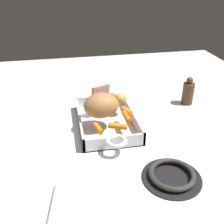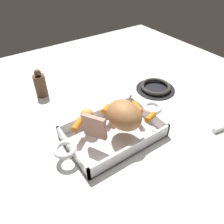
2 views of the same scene
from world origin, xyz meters
name	(u,v)px [view 1 (image 1 of 2)]	position (x,y,z in m)	size (l,w,h in m)	color
ground_plane	(107,125)	(0.00, 0.00, 0.00)	(1.68, 1.68, 0.00)	white
roasting_dish	(107,121)	(0.00, 0.00, 0.02)	(0.41, 0.21, 0.05)	silver
pork_roast	(101,105)	(-0.02, 0.02, 0.10)	(0.12, 0.10, 0.09)	#AB7141
roast_slice_thin	(101,95)	(0.07, 0.01, 0.09)	(0.01, 0.07, 0.07)	tan
baby_carrot_northeast	(126,117)	(-0.06, -0.06, 0.06)	(0.02, 0.02, 0.07)	orange
baby_carrot_long	(118,126)	(-0.11, -0.02, 0.06)	(0.02, 0.02, 0.06)	orange
baby_carrot_center_right	(98,128)	(-0.12, 0.05, 0.06)	(0.02, 0.02, 0.05)	orange
baby_carrot_northwest	(116,97)	(0.10, -0.05, 0.06)	(0.02, 0.02, 0.05)	orange
baby_carrot_center_left	(127,111)	(-0.02, -0.07, 0.06)	(0.02, 0.02, 0.04)	orange
potato_near_roast	(121,99)	(0.06, -0.07, 0.07)	(0.04, 0.05, 0.04)	gold
stove_burner_rear	(172,176)	(-0.31, -0.13, 0.01)	(0.17, 0.17, 0.02)	black
pepper_mill	(188,92)	(0.11, -0.37, 0.05)	(0.05, 0.05, 0.12)	#4C331E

